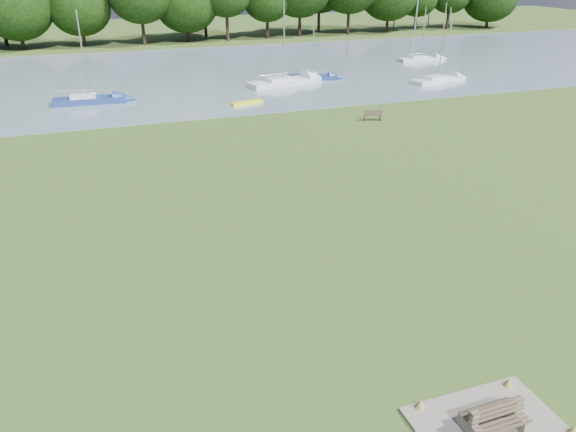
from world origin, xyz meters
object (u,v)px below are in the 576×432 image
object	(u,v)px
kayak	(247,103)
sailboat_3	(312,75)
sailboat_2	(88,98)
sailboat_1	(283,80)
riverbank_bench	(373,115)
sailboat_0	(421,58)
sailboat_4	(438,78)
bench_pair	(494,418)

from	to	relation	value
kayak	sailboat_3	xyz separation A→B (m)	(9.87, 8.75, 0.26)
sailboat_2	sailboat_3	world-z (taller)	sailboat_2
kayak	sailboat_1	size ratio (longest dim) A/B	0.30
riverbank_bench	kayak	distance (m)	12.00
sailboat_0	sailboat_1	xyz separation A→B (m)	(-21.54, -8.21, 0.11)
sailboat_3	sailboat_4	size ratio (longest dim) A/B	0.85
bench_pair	sailboat_0	bearing A→B (deg)	59.27
bench_pair	sailboat_2	world-z (taller)	sailboat_2
riverbank_bench	sailboat_0	world-z (taller)	sailboat_0
bench_pair	riverbank_bench	xyz separation A→B (m)	(12.21, 30.97, -0.02)
riverbank_bench	sailboat_2	world-z (taller)	sailboat_2
sailboat_2	sailboat_4	bearing A→B (deg)	-0.95
sailboat_2	sailboat_3	xyz separation A→B (m)	(23.44, 3.61, -0.10)
bench_pair	riverbank_bench	bearing A→B (deg)	67.56
sailboat_4	riverbank_bench	bearing A→B (deg)	-153.32
bench_pair	sailboat_0	xyz separation A→B (m)	(31.39, 54.81, -0.05)
sailboat_2	kayak	bearing A→B (deg)	-17.94
bench_pair	sailboat_1	xyz separation A→B (m)	(9.86, 46.61, 0.06)
kayak	sailboat_0	size ratio (longest dim) A/B	0.45
kayak	sailboat_1	world-z (taller)	sailboat_1
bench_pair	sailboat_0	size ratio (longest dim) A/B	0.27
bench_pair	kayak	size ratio (longest dim) A/B	0.60
sailboat_0	riverbank_bench	bearing A→B (deg)	-126.98
sailboat_0	sailboat_3	size ratio (longest dim) A/B	0.97
sailboat_0	kayak	bearing A→B (deg)	-149.28
sailboat_3	kayak	bearing A→B (deg)	-119.07
bench_pair	sailboat_4	xyz separation A→B (m)	(25.91, 42.50, -0.04)
kayak	sailboat_4	xyz separation A→B (m)	(21.96, 2.82, 0.24)
riverbank_bench	kayak	xyz separation A→B (m)	(-8.25, 8.71, -0.27)
sailboat_1	sailboat_2	bearing A→B (deg)	171.99
sailboat_3	sailboat_4	bearing A→B (deg)	-6.75
sailboat_1	sailboat_2	size ratio (longest dim) A/B	1.23
sailboat_3	sailboat_4	world-z (taller)	sailboat_4
sailboat_0	sailboat_4	size ratio (longest dim) A/B	0.82
riverbank_bench	kayak	size ratio (longest dim) A/B	0.53
bench_pair	sailboat_1	bearing A→B (deg)	77.13
sailboat_3	sailboat_4	distance (m)	13.46
sailboat_3	sailboat_2	bearing A→B (deg)	-151.86
riverbank_bench	sailboat_4	world-z (taller)	sailboat_4
kayak	sailboat_3	world-z (taller)	sailboat_3
kayak	sailboat_2	distance (m)	14.51
bench_pair	sailboat_0	distance (m)	63.17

